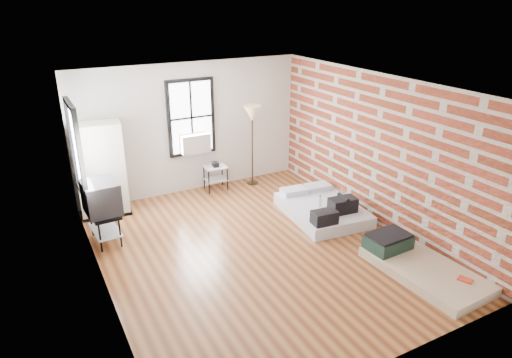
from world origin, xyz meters
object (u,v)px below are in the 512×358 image
mattress_main (323,209)px  wardrobe (101,170)px  tv_stand (102,199)px  floor_lamp (252,117)px  side_table (216,171)px  mattress_bare (416,263)px

mattress_main → wardrobe: size_ratio=1.02×
mattress_main → tv_stand: bearing=171.8°
floor_lamp → tv_stand: size_ratio=1.62×
mattress_main → wardrobe: (-3.74, 2.13, 0.77)m
wardrobe → floor_lamp: bearing=7.1°
wardrobe → side_table: wardrobe is taller
wardrobe → mattress_main: bearing=-22.5°
wardrobe → side_table: bearing=8.8°
mattress_bare → tv_stand: bearing=139.4°
mattress_bare → wardrobe: size_ratio=1.05×
mattress_bare → wardrobe: bearing=129.3°
mattress_bare → wardrobe: 5.93m
floor_lamp → tv_stand: (-3.51, -1.14, -0.76)m
wardrobe → mattress_bare: bearing=-41.1°
side_table → tv_stand: bearing=-155.3°
mattress_bare → wardrobe: wardrobe is taller
wardrobe → side_table: size_ratio=2.87×
side_table → tv_stand: 2.91m
tv_stand → wardrobe: bearing=76.5°
wardrobe → tv_stand: bearing=-93.6°
wardrobe → tv_stand: 1.16m
tv_stand → side_table: bearing=21.9°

